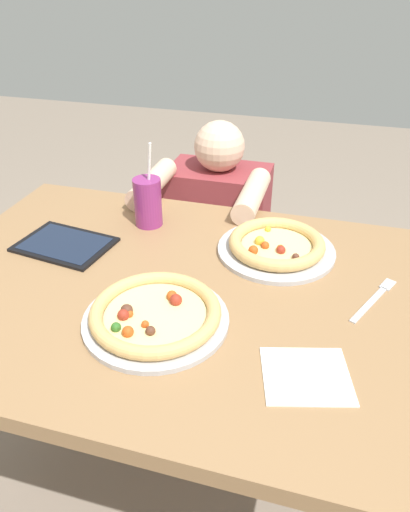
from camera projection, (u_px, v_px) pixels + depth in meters
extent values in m
plane|color=gray|center=(178.00, 475.00, 1.53)|extent=(8.00, 8.00, 0.00)
cube|color=#936D47|center=(168.00, 291.00, 1.14)|extent=(1.20, 0.87, 0.04)
cylinder|color=brown|center=(71.00, 294.00, 1.75)|extent=(0.07, 0.07, 0.71)
cylinder|color=brown|center=(367.00, 349.00, 1.51)|extent=(0.07, 0.07, 0.71)
cylinder|color=#B7B7BC|center=(156.00, 320.00, 1.01)|extent=(0.31, 0.31, 0.01)
cylinder|color=#EFD68C|center=(156.00, 316.00, 1.00)|extent=(0.22, 0.22, 0.01)
torus|color=tan|center=(155.00, 312.00, 1.00)|extent=(0.28, 0.28, 0.03)
sphere|color=#BF4C19|center=(128.00, 332.00, 0.94)|extent=(0.02, 0.02, 0.02)
sphere|color=brown|center=(127.00, 310.00, 1.00)|extent=(0.03, 0.03, 0.03)
sphere|color=#BF4C19|center=(172.00, 296.00, 1.04)|extent=(0.02, 0.02, 0.02)
sphere|color=#2D6623|center=(116.00, 327.00, 0.96)|extent=(0.02, 0.02, 0.02)
sphere|color=maroon|center=(123.00, 315.00, 0.99)|extent=(0.02, 0.02, 0.02)
sphere|color=#BF4C19|center=(145.00, 324.00, 0.97)|extent=(0.02, 0.02, 0.02)
sphere|color=brown|center=(151.00, 331.00, 0.95)|extent=(0.02, 0.02, 0.02)
sphere|color=maroon|center=(176.00, 300.00, 1.03)|extent=(0.03, 0.03, 0.03)
sphere|color=#BF4C19|center=(129.00, 314.00, 0.99)|extent=(0.02, 0.02, 0.02)
cylinder|color=#B7B7BC|center=(276.00, 250.00, 1.25)|extent=(0.30, 0.30, 0.01)
cylinder|color=#EFD68C|center=(276.00, 247.00, 1.24)|extent=(0.18, 0.18, 0.01)
torus|color=tan|center=(277.00, 243.00, 1.23)|extent=(0.25, 0.25, 0.03)
sphere|color=maroon|center=(281.00, 250.00, 1.20)|extent=(0.02, 0.02, 0.02)
sphere|color=brown|center=(296.00, 257.00, 1.18)|extent=(0.02, 0.02, 0.02)
sphere|color=gold|center=(260.00, 241.00, 1.24)|extent=(0.03, 0.03, 0.03)
sphere|color=#BF4C19|center=(253.00, 250.00, 1.20)|extent=(0.02, 0.02, 0.02)
sphere|color=#BF4C19|center=(281.00, 249.00, 1.21)|extent=(0.02, 0.02, 0.02)
sphere|color=#BF4C19|center=(265.00, 245.00, 1.22)|extent=(0.02, 0.02, 0.02)
sphere|color=gold|center=(268.00, 229.00, 1.30)|extent=(0.02, 0.02, 0.02)
cylinder|color=#8C2D72|center=(148.00, 202.00, 1.34)|extent=(0.08, 0.08, 0.14)
cylinder|color=white|center=(149.00, 165.00, 1.28)|extent=(0.03, 0.02, 0.12)
cube|color=white|center=(306.00, 376.00, 0.88)|extent=(0.19, 0.18, 0.00)
cube|color=silver|center=(369.00, 305.00, 1.06)|extent=(0.08, 0.15, 0.00)
cube|color=silver|center=(388.00, 285.00, 1.12)|extent=(0.04, 0.05, 0.00)
cube|color=black|center=(65.00, 245.00, 1.27)|extent=(0.26, 0.20, 0.01)
cube|color=#192338|center=(65.00, 243.00, 1.27)|extent=(0.23, 0.17, 0.00)
cylinder|color=#333847|center=(217.00, 291.00, 1.98)|extent=(0.29, 0.29, 0.45)
cube|color=maroon|center=(218.00, 209.00, 1.78)|extent=(0.36, 0.22, 0.31)
sphere|color=beige|center=(219.00, 146.00, 1.65)|extent=(0.18, 0.18, 0.18)
cylinder|color=beige|center=(152.00, 183.00, 1.54)|extent=(0.07, 0.28, 0.07)
cylinder|color=beige|center=(252.00, 195.00, 1.46)|extent=(0.07, 0.28, 0.07)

